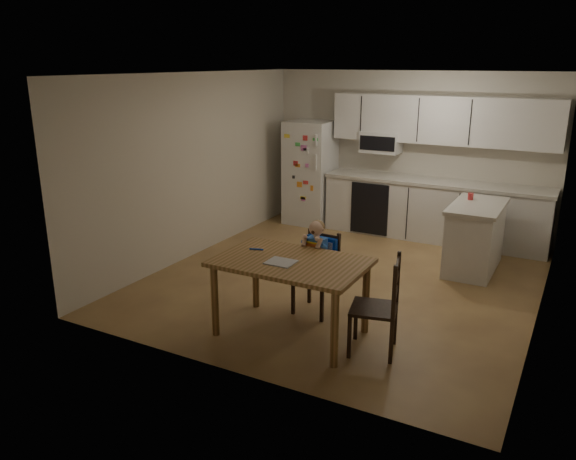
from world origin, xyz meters
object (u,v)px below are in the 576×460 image
(dining_table, at_px, (291,270))
(chair_booster, at_px, (318,257))
(chair_side, at_px, (385,300))
(red_cup, at_px, (471,196))
(refrigerator, at_px, (310,173))
(kitchen_island, at_px, (475,237))

(dining_table, relative_size, chair_booster, 1.40)
(chair_side, bearing_deg, dining_table, -98.59)
(red_cup, bearing_deg, chair_booster, -115.27)
(red_cup, bearing_deg, refrigerator, 163.77)
(refrigerator, xyz_separation_m, dining_table, (1.64, -3.76, -0.17))
(refrigerator, distance_m, red_cup, 2.87)
(refrigerator, xyz_separation_m, chair_booster, (1.65, -3.14, -0.22))
(chair_booster, bearing_deg, kitchen_island, 63.34)
(kitchen_island, xyz_separation_m, dining_table, (-1.25, -2.75, 0.23))
(red_cup, distance_m, chair_booster, 2.61)
(dining_table, bearing_deg, red_cup, 69.44)
(refrigerator, bearing_deg, chair_booster, -62.34)
(red_cup, bearing_deg, chair_side, -93.29)
(kitchen_island, relative_size, dining_table, 0.82)
(kitchen_island, distance_m, red_cup, 0.54)
(refrigerator, relative_size, dining_table, 1.17)
(kitchen_island, xyz_separation_m, red_cup, (-0.14, 0.20, 0.48))
(kitchen_island, height_order, chair_side, chair_side)
(chair_side, bearing_deg, refrigerator, -157.85)
(refrigerator, distance_m, dining_table, 4.11)
(dining_table, bearing_deg, kitchen_island, 65.61)
(refrigerator, xyz_separation_m, chair_side, (2.59, -3.69, -0.31))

